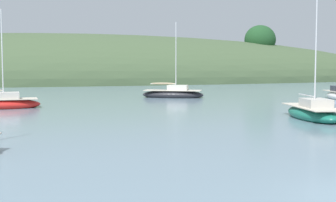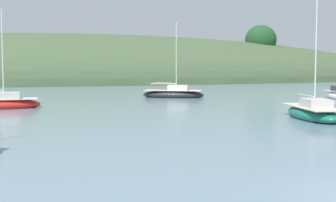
% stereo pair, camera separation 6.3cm
% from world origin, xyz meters
% --- Properties ---
extents(far_shoreline_hill, '(150.00, 36.00, 22.18)m').
position_xyz_m(far_shoreline_hill, '(-0.23, 84.89, 0.11)').
color(far_shoreline_hill, '#425638').
rests_on(far_shoreline_hill, ground).
extents(sailboat_yellow_far, '(6.66, 2.49, 8.36)m').
position_xyz_m(sailboat_yellow_far, '(-11.13, 31.15, 0.40)').
color(sailboat_yellow_far, red).
rests_on(sailboat_yellow_far, ground).
extents(sailboat_black_sloop, '(3.69, 7.23, 10.21)m').
position_xyz_m(sailboat_black_sloop, '(9.26, 17.18, 0.42)').
color(sailboat_black_sloop, '#196B56').
rests_on(sailboat_black_sloop, ground).
extents(sailboat_teal_outer, '(7.02, 5.01, 8.37)m').
position_xyz_m(sailboat_teal_outer, '(6.36, 39.24, 0.41)').
color(sailboat_teal_outer, '#232328').
rests_on(sailboat_teal_outer, ground).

